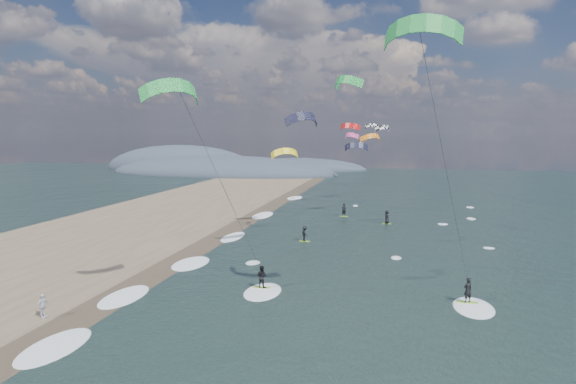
# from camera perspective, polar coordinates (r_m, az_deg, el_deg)

# --- Properties ---
(ground) EXTENTS (260.00, 260.00, 0.00)m
(ground) POSITION_cam_1_polar(r_m,az_deg,el_deg) (26.93, -3.88, -18.27)
(ground) COLOR black
(ground) RESTS_ON ground
(sand_strip) EXTENTS (26.00, 240.00, 0.00)m
(sand_strip) POSITION_cam_1_polar(r_m,az_deg,el_deg) (47.00, -29.42, -7.99)
(sand_strip) COLOR brown
(sand_strip) RESTS_ON ground
(wet_sand_strip) EXTENTS (3.00, 240.00, 0.00)m
(wet_sand_strip) POSITION_cam_1_polar(r_m,az_deg,el_deg) (40.07, -16.43, -9.88)
(wet_sand_strip) COLOR #382D23
(wet_sand_strip) RESTS_ON ground
(coastal_hills) EXTENTS (80.00, 41.00, 15.00)m
(coastal_hills) POSITION_cam_1_polar(r_m,az_deg,el_deg) (141.51, -8.59, 2.44)
(coastal_hills) COLOR #3D4756
(coastal_hills) RESTS_ON ground
(kitesurfer_near_a) EXTENTS (7.84, 8.67, 18.15)m
(kitesurfer_near_a) POSITION_cam_1_polar(r_m,az_deg,el_deg) (28.54, 16.56, 11.66)
(kitesurfer_near_a) COLOR #8ACB23
(kitesurfer_near_a) RESTS_ON ground
(kitesurfer_near_b) EXTENTS (6.90, 9.21, 15.27)m
(kitesurfer_near_b) POSITION_cam_1_polar(r_m,az_deg,el_deg) (31.40, -9.54, 4.10)
(kitesurfer_near_b) COLOR #8ACB23
(kitesurfer_near_b) RESTS_ON ground
(far_kitesurfers) EXTENTS (9.33, 16.93, 1.79)m
(far_kitesurfers) POSITION_cam_1_polar(r_m,az_deg,el_deg) (57.76, 6.65, -3.53)
(far_kitesurfers) COLOR #8ACB23
(far_kitesurfers) RESTS_ON ground
(bg_kite_field) EXTENTS (13.72, 75.12, 8.97)m
(bg_kite_field) POSITION_cam_1_polar(r_m,az_deg,el_deg) (76.05, 7.87, 7.38)
(bg_kite_field) COLOR gray
(bg_kite_field) RESTS_ON ground
(shoreline_surf) EXTENTS (2.40, 79.40, 0.11)m
(shoreline_surf) POSITION_cam_1_polar(r_m,az_deg,el_deg) (43.58, -11.95, -8.35)
(shoreline_surf) COLOR white
(shoreline_surf) RESTS_ON ground
(beach_walker) EXTENTS (0.48, 0.93, 1.52)m
(beach_walker) POSITION_cam_1_polar(r_m,az_deg,el_deg) (34.39, -27.07, -11.93)
(beach_walker) COLOR silver
(beach_walker) RESTS_ON ground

